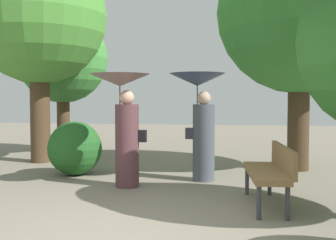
# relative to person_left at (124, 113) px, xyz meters

# --- Properties ---
(ground_plane) EXTENTS (40.00, 40.00, 0.00)m
(ground_plane) POSITION_rel_person_left_xyz_m (0.66, -2.56, -1.23)
(ground_plane) COLOR gray
(person_left) EXTENTS (1.00, 1.00, 1.88)m
(person_left) POSITION_rel_person_left_xyz_m (0.00, 0.00, 0.00)
(person_left) COLOR #563338
(person_left) RESTS_ON ground
(person_right) EXTENTS (1.00, 1.00, 1.92)m
(person_right) POSITION_rel_person_left_xyz_m (1.21, 0.74, 0.05)
(person_right) COLOR #474C56
(person_right) RESTS_ON ground
(park_bench) EXTENTS (0.61, 1.54, 0.83)m
(park_bench) POSITION_rel_person_left_xyz_m (2.32, -0.91, -0.71)
(park_bench) COLOR #38383D
(park_bench) RESTS_ON ground
(tree_near_left) EXTENTS (2.41, 2.41, 4.22)m
(tree_near_left) POSITION_rel_person_left_xyz_m (-2.79, 3.96, 1.56)
(tree_near_left) COLOR #4C3823
(tree_near_left) RESTS_ON ground
(tree_mid_left) EXTENTS (3.10, 3.10, 5.51)m
(tree_mid_left) POSITION_rel_person_left_xyz_m (-2.66, 2.34, 2.42)
(tree_mid_left) COLOR #4C3823
(tree_mid_left) RESTS_ON ground
(bush_path_left) EXTENTS (1.04, 1.04, 1.04)m
(bush_path_left) POSITION_rel_person_left_xyz_m (-1.22, 0.88, -0.71)
(bush_path_left) COLOR #235B23
(bush_path_left) RESTS_ON ground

